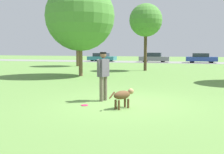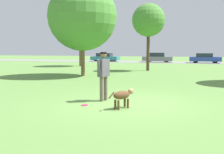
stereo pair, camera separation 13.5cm
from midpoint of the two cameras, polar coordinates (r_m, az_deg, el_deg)
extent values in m
plane|color=#608C42|center=(8.82, 3.41, -5.69)|extent=(120.00, 120.00, 0.00)
cube|color=gray|center=(37.59, 14.95, 3.07)|extent=(120.00, 6.00, 0.01)
cylinder|color=#665B4C|center=(9.22, -0.98, -2.47)|extent=(0.16, 0.16, 0.85)
cylinder|color=#665B4C|center=(9.04, -1.85, -2.65)|extent=(0.16, 0.16, 0.85)
cube|color=#514C56|center=(9.05, -1.43, 2.00)|extent=(0.33, 0.47, 0.60)
cylinder|color=#514C56|center=(9.25, -0.54, 2.08)|extent=(0.15, 0.23, 0.61)
cylinder|color=#514C56|center=(8.86, -2.35, 1.91)|extent=(0.15, 0.23, 0.61)
sphere|color=brown|center=(9.03, -1.43, 4.80)|extent=(0.26, 0.26, 0.21)
cylinder|color=black|center=(9.03, -1.43, 5.28)|extent=(0.28, 0.28, 0.06)
ellipsoid|color=brown|center=(7.92, 2.61, -3.94)|extent=(0.55, 0.68, 0.26)
ellipsoid|color=tan|center=(8.05, 3.51, -4.11)|extent=(0.23, 0.22, 0.14)
sphere|color=tan|center=(8.17, 4.55, -3.13)|extent=(0.25, 0.25, 0.18)
cylinder|color=brown|center=(8.16, 3.26, -5.61)|extent=(0.10, 0.10, 0.29)
cylinder|color=brown|center=(8.06, 3.97, -5.76)|extent=(0.10, 0.10, 0.29)
cylinder|color=brown|center=(7.89, 1.20, -5.99)|extent=(0.10, 0.10, 0.29)
cylinder|color=brown|center=(7.79, 1.91, -6.16)|extent=(0.10, 0.10, 0.29)
cylinder|color=brown|center=(7.65, 0.40, -3.99)|extent=(0.16, 0.22, 0.20)
cylinder|color=#E52366|center=(8.48, -5.55, -6.11)|extent=(0.22, 0.22, 0.02)
torus|color=#E52366|center=(8.48, -5.55, -6.11)|extent=(0.22, 0.22, 0.02)
cylinder|color=brown|center=(17.86, -6.14, 3.86)|extent=(0.26, 0.26, 2.26)
sphere|color=#4C8938|center=(17.98, -6.25, 12.98)|extent=(4.60, 4.60, 4.60)
cylinder|color=brown|center=(28.59, -6.63, 5.16)|extent=(0.39, 0.39, 2.78)
sphere|color=#4C8938|center=(28.68, -6.70, 10.63)|extent=(3.58, 3.58, 3.58)
cylinder|color=#4C3826|center=(22.41, 8.02, 5.46)|extent=(0.26, 0.26, 3.20)
sphere|color=#4C8938|center=(22.55, 8.12, 12.17)|extent=(2.76, 2.76, 2.76)
cube|color=teal|center=(40.15, -1.39, 4.12)|extent=(4.24, 1.86, 0.56)
cube|color=#232D38|center=(40.18, -1.56, 4.88)|extent=(2.21, 1.59, 0.51)
cylinder|color=black|center=(40.52, 0.68, 3.86)|extent=(0.56, 0.20, 0.56)
cylinder|color=black|center=(39.00, -0.01, 3.77)|extent=(0.56, 0.20, 0.56)
cylinder|color=black|center=(41.34, -2.69, 3.89)|extent=(0.56, 0.20, 0.56)
cylinder|color=black|center=(39.86, -3.49, 3.81)|extent=(0.56, 0.20, 0.56)
cube|color=slate|center=(37.90, 10.00, 3.96)|extent=(4.27, 1.83, 0.61)
cube|color=#232D38|center=(37.90, 9.82, 4.83)|extent=(2.24, 1.53, 0.54)
cylinder|color=black|center=(38.51, 11.99, 3.63)|extent=(0.58, 0.22, 0.57)
cylinder|color=black|center=(37.07, 11.81, 3.54)|extent=(0.58, 0.22, 0.57)
cylinder|color=black|center=(38.79, 8.25, 3.71)|extent=(0.58, 0.22, 0.57)
cylinder|color=black|center=(37.35, 7.93, 3.63)|extent=(0.58, 0.22, 0.57)
cube|color=#284293|center=(37.15, 19.71, 3.70)|extent=(4.03, 1.74, 0.58)
cube|color=#232D38|center=(37.14, 19.55, 4.53)|extent=(2.10, 1.48, 0.49)
cylinder|color=black|center=(37.95, 21.48, 3.38)|extent=(0.68, 0.21, 0.67)
cylinder|color=black|center=(36.50, 21.63, 3.29)|extent=(0.68, 0.21, 0.67)
cylinder|color=black|center=(37.86, 17.84, 3.51)|extent=(0.68, 0.21, 0.67)
cylinder|color=black|center=(36.41, 17.84, 3.42)|extent=(0.68, 0.21, 0.67)
camera|label=1|loc=(0.07, -89.54, 0.05)|focal=42.00mm
camera|label=2|loc=(0.07, 90.46, -0.05)|focal=42.00mm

